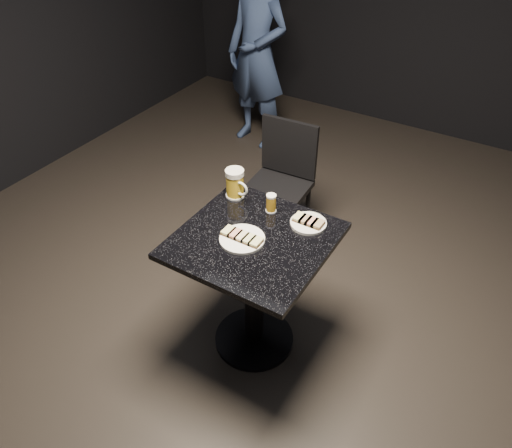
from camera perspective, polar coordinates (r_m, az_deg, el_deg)
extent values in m
plane|color=black|center=(2.89, -0.21, -13.06)|extent=(6.00, 6.00, 0.00)
cylinder|color=white|center=(2.34, -1.60, -1.74)|extent=(0.22, 0.22, 0.01)
cylinder|color=silver|center=(2.44, 6.00, 0.08)|extent=(0.18, 0.18, 0.01)
imported|color=navy|center=(4.39, 0.14, 18.91)|extent=(0.63, 0.46, 1.61)
cylinder|color=black|center=(2.88, -0.21, -12.90)|extent=(0.44, 0.44, 0.03)
cylinder|color=black|center=(2.61, -0.23, -7.95)|extent=(0.10, 0.10, 0.69)
cube|color=black|center=(2.37, -0.25, -1.87)|extent=(0.70, 0.70, 0.03)
cylinder|color=white|center=(2.63, -2.39, 3.33)|extent=(0.10, 0.10, 0.01)
cylinder|color=gold|center=(2.59, -2.42, 4.51)|extent=(0.09, 0.09, 0.12)
cylinder|color=silver|center=(2.55, -2.47, 5.89)|extent=(0.10, 0.10, 0.03)
torus|color=white|center=(2.55, -1.75, 4.05)|extent=(0.08, 0.01, 0.08)
cylinder|color=white|center=(2.52, 1.72, 1.55)|extent=(0.05, 0.05, 0.01)
cylinder|color=#C08A1F|center=(2.50, 1.74, 2.36)|extent=(0.05, 0.05, 0.08)
cylinder|color=white|center=(2.47, 1.76, 3.23)|extent=(0.05, 0.05, 0.01)
cube|color=black|center=(3.21, 2.34, 3.95)|extent=(0.40, 0.40, 0.04)
cylinder|color=black|center=(3.30, -1.51, -0.08)|extent=(0.03, 0.03, 0.43)
cylinder|color=black|center=(3.18, 3.56, -1.76)|extent=(0.03, 0.03, 0.43)
cylinder|color=black|center=(3.52, 1.04, 2.80)|extent=(0.03, 0.03, 0.43)
cylinder|color=black|center=(3.42, 5.85, 1.32)|extent=(0.03, 0.03, 0.43)
cube|color=black|center=(3.23, 3.82, 8.72)|extent=(0.38, 0.05, 0.38)
cube|color=#4C3521|center=(2.36, -3.14, -0.90)|extent=(0.05, 0.07, 0.01)
cube|color=#D1D184|center=(2.36, -3.15, -0.72)|extent=(0.05, 0.07, 0.01)
cube|color=#4C3521|center=(2.35, -2.37, -1.20)|extent=(0.05, 0.07, 0.01)
cube|color=tan|center=(2.34, -2.38, -1.02)|extent=(0.05, 0.07, 0.01)
cube|color=#4C3521|center=(2.33, -1.60, -1.51)|extent=(0.05, 0.07, 0.01)
cube|color=beige|center=(2.32, -1.60, -1.33)|extent=(0.05, 0.07, 0.01)
cube|color=#4C3521|center=(2.32, -0.82, -1.82)|extent=(0.05, 0.07, 0.01)
cube|color=#D1D184|center=(2.31, -0.82, -1.64)|extent=(0.05, 0.07, 0.01)
cube|color=#4C3521|center=(2.30, -0.02, -2.14)|extent=(0.05, 0.07, 0.01)
cube|color=#D1D184|center=(2.29, -0.02, -1.96)|extent=(0.05, 0.07, 0.01)
cube|color=#4C3521|center=(2.45, 4.98, 0.68)|extent=(0.05, 0.07, 0.01)
cube|color=#D1D184|center=(2.45, 4.99, 0.86)|extent=(0.05, 0.07, 0.01)
cube|color=#4C3521|center=(2.44, 5.67, 0.43)|extent=(0.05, 0.07, 0.01)
cube|color=#8C7251|center=(2.44, 5.68, 0.61)|extent=(0.05, 0.07, 0.01)
cube|color=#4C3521|center=(2.43, 6.37, 0.18)|extent=(0.05, 0.07, 0.01)
cube|color=tan|center=(2.43, 6.39, 0.35)|extent=(0.05, 0.07, 0.01)
cube|color=#4C3521|center=(2.42, 7.07, -0.08)|extent=(0.05, 0.07, 0.01)
cube|color=#8C7251|center=(2.42, 7.09, 0.10)|extent=(0.05, 0.07, 0.01)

